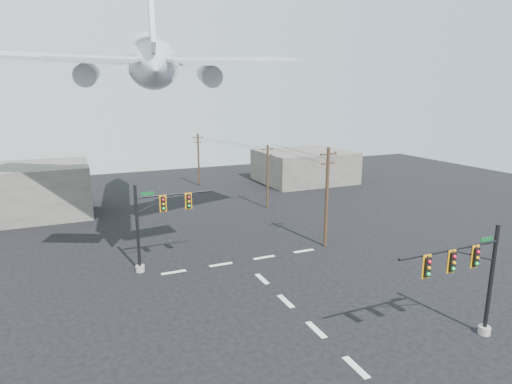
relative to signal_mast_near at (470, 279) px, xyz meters
name	(u,v)px	position (x,y,z in m)	size (l,w,h in m)	color
ground	(316,330)	(-7.18, 4.47, -3.90)	(120.00, 120.00, 0.00)	black
lane_markings	(277,293)	(-7.18, 9.80, -3.89)	(14.00, 21.20, 0.01)	silver
signal_mast_near	(470,279)	(0.00, 0.00, 0.00)	(7.37, 0.75, 6.84)	gray
signal_mast_far	(155,224)	(-14.29, 17.68, -0.07)	(6.59, 0.79, 7.16)	gray
utility_pole_a	(327,196)	(1.30, 16.81, 0.99)	(1.87, 0.34, 9.35)	#41281C
utility_pole_b	(268,175)	(2.22, 31.64, 0.25)	(1.61, 0.27, 7.93)	#41281C
utility_pole_c	(199,159)	(-1.87, 48.11, 0.34)	(1.61, 0.59, 8.09)	#41281C
power_lines	(255,147)	(0.92, 32.57, 3.80)	(5.57, 31.30, 0.62)	black
airliner	(149,55)	(-12.56, 25.74, 13.58)	(30.27, 32.17, 8.46)	#B7BCC4
building_left	(6,193)	(-27.18, 39.47, -0.90)	(18.00, 10.00, 6.00)	slate
building_right	(304,166)	(14.82, 44.47, -1.40)	(14.00, 12.00, 5.00)	slate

